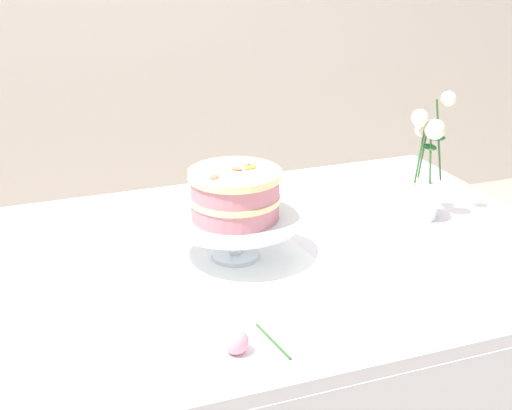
{
  "coord_description": "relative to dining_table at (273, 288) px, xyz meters",
  "views": [
    {
      "loc": [
        -0.59,
        -1.45,
        1.48
      ],
      "look_at": [
        -0.04,
        -0.0,
        0.86
      ],
      "focal_mm": 52.36,
      "sensor_mm": 36.0,
      "label": 1
    }
  ],
  "objects": [
    {
      "name": "dining_table",
      "position": [
        0.0,
        0.0,
        0.0
      ],
      "size": [
        1.4,
        1.0,
        0.74
      ],
      "color": "white",
      "rests_on": "ground"
    },
    {
      "name": "flower_vase",
      "position": [
        0.44,
        0.07,
        0.2
      ],
      "size": [
        0.12,
        0.11,
        0.33
      ],
      "color": "silver",
      "rests_on": "dining_table"
    },
    {
      "name": "fallen_rose",
      "position": [
        -0.21,
        -0.35,
        0.11
      ],
      "size": [
        0.11,
        0.13,
        0.05
      ],
      "color": "#2D6028",
      "rests_on": "dining_table"
    },
    {
      "name": "linen_napkin",
      "position": [
        -0.09,
        0.01,
        0.09
      ],
      "size": [
        0.35,
        0.35,
        0.0
      ],
      "primitive_type": "cube",
      "rotation": [
        0.0,
        0.0,
        0.08
      ],
      "color": "white",
      "rests_on": "dining_table"
    },
    {
      "name": "cake_stand",
      "position": [
        -0.09,
        0.01,
        0.17
      ],
      "size": [
        0.29,
        0.29,
        0.1
      ],
      "color": "silver",
      "rests_on": "linen_napkin"
    },
    {
      "name": "layer_cake",
      "position": [
        -0.09,
        0.01,
        0.25
      ],
      "size": [
        0.2,
        0.2,
        0.12
      ],
      "color": "#CC7A84",
      "rests_on": "cake_stand"
    }
  ]
}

